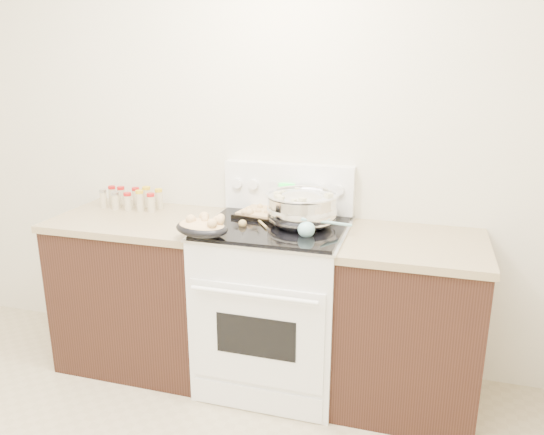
% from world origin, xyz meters
% --- Properties ---
extents(room_shell, '(4.10, 3.60, 2.75)m').
position_xyz_m(room_shell, '(0.00, 0.00, 1.70)').
color(room_shell, silver).
rests_on(room_shell, ground).
extents(counter_left, '(0.93, 0.67, 0.92)m').
position_xyz_m(counter_left, '(-0.48, 1.43, 0.46)').
color(counter_left, black).
rests_on(counter_left, ground).
extents(counter_right, '(0.73, 0.67, 0.92)m').
position_xyz_m(counter_right, '(1.08, 1.43, 0.46)').
color(counter_right, black).
rests_on(counter_right, ground).
extents(kitchen_range, '(0.78, 0.73, 1.22)m').
position_xyz_m(kitchen_range, '(0.35, 1.42, 0.49)').
color(kitchen_range, white).
rests_on(kitchen_range, ground).
extents(mixing_bowl, '(0.43, 0.43, 0.23)m').
position_xyz_m(mixing_bowl, '(0.49, 1.46, 1.03)').
color(mixing_bowl, silver).
rests_on(mixing_bowl, kitchen_range).
extents(roasting_pan, '(0.33, 0.26, 0.11)m').
position_xyz_m(roasting_pan, '(0.05, 1.14, 0.99)').
color(roasting_pan, black).
rests_on(roasting_pan, kitchen_range).
extents(baking_sheet, '(0.40, 0.32, 0.06)m').
position_xyz_m(baking_sheet, '(0.27, 1.56, 0.96)').
color(baking_sheet, black).
rests_on(baking_sheet, kitchen_range).
extents(wooden_spoon, '(0.17, 0.22, 0.04)m').
position_xyz_m(wooden_spoon, '(0.21, 1.39, 0.95)').
color(wooden_spoon, '#A8894D').
rests_on(wooden_spoon, kitchen_range).
extents(blue_ladle, '(0.26, 0.19, 0.11)m').
position_xyz_m(blue_ladle, '(0.56, 1.30, 0.98)').
color(blue_ladle, '#8CCCD2').
rests_on(blue_ladle, kitchen_range).
extents(spice_jars, '(0.38, 0.16, 0.13)m').
position_xyz_m(spice_jars, '(-0.60, 1.58, 0.98)').
color(spice_jars, '#BFB28C').
rests_on(spice_jars, counter_left).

